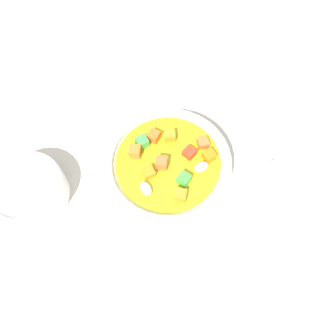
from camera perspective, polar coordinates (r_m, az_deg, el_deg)
name	(u,v)px	position (r cm, az deg, el deg)	size (l,w,h in cm)	color
ground_plane	(168,177)	(53.89, 0.00, -1.67)	(140.00, 140.00, 2.00)	#BAB2A0
soup_bowl_main	(168,167)	(50.26, 0.01, 0.15)	(19.17, 19.17, 6.74)	white
spoon	(269,204)	(53.09, 17.28, -5.95)	(17.37, 14.74, 1.01)	silver
side_bowl_small	(28,191)	(53.72, -23.30, -3.64)	(11.56, 11.56, 4.65)	white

